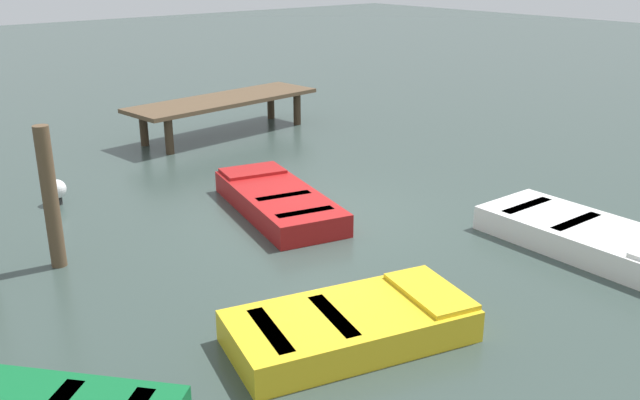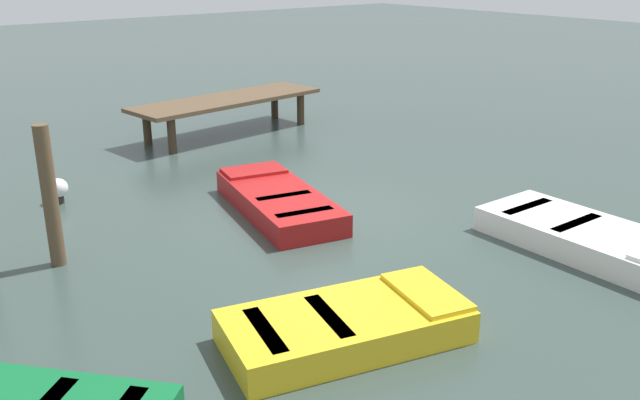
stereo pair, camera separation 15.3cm
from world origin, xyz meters
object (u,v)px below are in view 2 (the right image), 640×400
object	(u,v)px
rowboat_white	(591,239)
mooring_piling_far_right	(50,197)
dock_segment	(227,102)
rowboat_red	(278,200)
marker_buoy	(58,189)
rowboat_yellow	(347,325)

from	to	relation	value
rowboat_white	mooring_piling_far_right	xyz separation A→B (m)	(-6.68, 4.80, 0.86)
rowboat_white	dock_segment	bearing A→B (deg)	-175.85
rowboat_red	marker_buoy	bearing A→B (deg)	58.48
rowboat_red	mooring_piling_far_right	world-z (taller)	mooring_piling_far_right
rowboat_white	rowboat_yellow	world-z (taller)	same
rowboat_red	marker_buoy	size ratio (longest dim) A/B	7.29
dock_segment	rowboat_red	distance (m)	5.98
dock_segment	rowboat_white	xyz separation A→B (m)	(0.43, -10.01, -0.61)
marker_buoy	rowboat_white	bearing A→B (deg)	-52.72
dock_segment	rowboat_yellow	bearing A→B (deg)	-120.01
rowboat_white	marker_buoy	distance (m)	9.43
rowboat_yellow	marker_buoy	distance (m)	7.16
dock_segment	rowboat_yellow	xyz separation A→B (m)	(-4.30, -9.60, -0.61)
mooring_piling_far_right	rowboat_white	bearing A→B (deg)	-35.72
rowboat_white	mooring_piling_far_right	size ratio (longest dim) A/B	1.60
rowboat_yellow	mooring_piling_far_right	size ratio (longest dim) A/B	1.47
rowboat_white	mooring_piling_far_right	distance (m)	8.27
rowboat_white	rowboat_yellow	xyz separation A→B (m)	(-4.73, 0.41, 0.00)
rowboat_red	marker_buoy	distance (m)	4.16
dock_segment	marker_buoy	size ratio (longest dim) A/B	11.04
dock_segment	rowboat_red	size ratio (longest dim) A/B	1.51
dock_segment	mooring_piling_far_right	distance (m)	8.14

